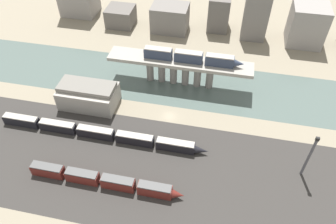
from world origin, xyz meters
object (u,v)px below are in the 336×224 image
(warehouse_building, at_px, (89,95))
(train_yard_near, at_px, (104,180))
(train_yard_mid, at_px, (100,133))
(train_on_bridge, at_px, (192,57))
(signal_tower, at_px, (309,157))

(warehouse_building, bearing_deg, train_yard_near, -61.91)
(train_yard_near, xyz_separation_m, train_yard_mid, (-7.70, 17.40, -0.15))
(train_yard_near, bearing_deg, train_on_bridge, 71.14)
(train_on_bridge, height_order, train_yard_mid, train_on_bridge)
(train_on_bridge, xyz_separation_m, warehouse_building, (-34.68, -18.89, -8.65))
(train_yard_near, relative_size, train_yard_mid, 0.65)
(train_yard_mid, relative_size, warehouse_building, 3.48)
(train_yard_near, relative_size, warehouse_building, 2.27)
(warehouse_building, height_order, signal_tower, signal_tower)
(train_yard_mid, bearing_deg, signal_tower, -1.26)
(train_yard_near, height_order, train_yard_mid, train_yard_near)
(train_on_bridge, bearing_deg, train_yard_near, -108.86)
(warehouse_building, xyz_separation_m, signal_tower, (74.53, -16.29, 4.08))
(train_on_bridge, height_order, train_yard_near, train_on_bridge)
(train_on_bridge, relative_size, train_yard_mid, 0.52)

